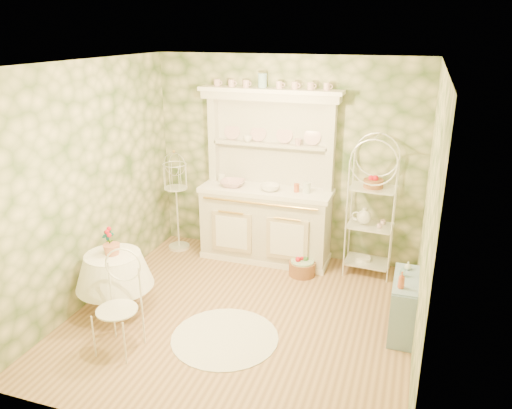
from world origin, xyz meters
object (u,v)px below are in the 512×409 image
(birdcage_stand, at_px, (177,202))
(kitchen_dresser, at_px, (266,178))
(side_shelf, at_px, (404,307))
(floor_basket, at_px, (302,266))
(round_table, at_px, (115,282))
(bakers_rack, at_px, (371,209))
(cafe_chair, at_px, (118,316))

(birdcage_stand, bearing_deg, kitchen_dresser, 3.55)
(side_shelf, bearing_deg, floor_basket, 152.03)
(birdcage_stand, distance_m, floor_basket, 1.99)
(kitchen_dresser, bearing_deg, side_shelf, -33.40)
(floor_basket, bearing_deg, round_table, -138.86)
(floor_basket, bearing_deg, bakers_rack, 23.42)
(side_shelf, relative_size, round_table, 0.88)
(kitchen_dresser, relative_size, cafe_chair, 2.99)
(kitchen_dresser, distance_m, round_table, 2.31)
(bakers_rack, relative_size, round_table, 2.29)
(side_shelf, bearing_deg, birdcage_stand, 167.20)
(kitchen_dresser, height_order, floor_basket, kitchen_dresser)
(side_shelf, xyz_separation_m, cafe_chair, (-2.62, -1.21, 0.09))
(round_table, bearing_deg, floor_basket, 41.14)
(side_shelf, bearing_deg, cafe_chair, -147.88)
(bakers_rack, distance_m, cafe_chair, 3.27)
(round_table, height_order, floor_basket, round_table)
(kitchen_dresser, xyz_separation_m, cafe_chair, (-0.74, -2.45, -0.76))
(bakers_rack, xyz_separation_m, birdcage_stand, (-2.66, -0.08, -0.16))
(side_shelf, xyz_separation_m, floor_basket, (-1.28, 0.91, -0.17))
(cafe_chair, bearing_deg, floor_basket, 42.88)
(kitchen_dresser, height_order, side_shelf, kitchen_dresser)
(bakers_rack, relative_size, cafe_chair, 2.28)
(kitchen_dresser, relative_size, birdcage_stand, 1.61)
(side_shelf, bearing_deg, round_table, -161.12)
(kitchen_dresser, relative_size, side_shelf, 3.40)
(cafe_chair, bearing_deg, bakers_rack, 34.40)
(cafe_chair, bearing_deg, side_shelf, 9.92)
(floor_basket, bearing_deg, side_shelf, -35.31)
(side_shelf, relative_size, birdcage_stand, 0.47)
(kitchen_dresser, bearing_deg, bakers_rack, 0.22)
(kitchen_dresser, distance_m, cafe_chair, 2.67)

